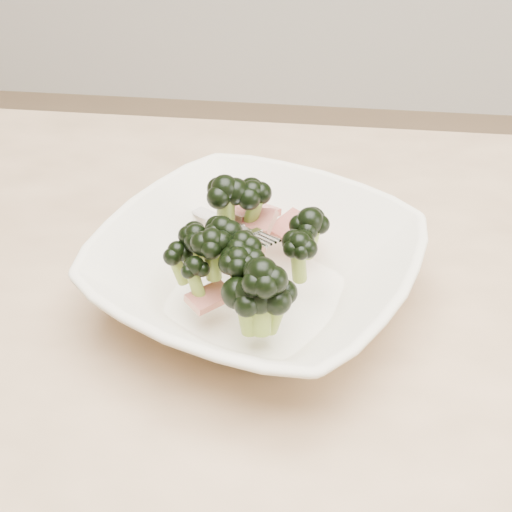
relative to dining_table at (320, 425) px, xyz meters
The scene contains 2 objects.
dining_table is the anchor object (origin of this frame).
broccoli_dish 0.16m from the dining_table, 140.89° to the left, with size 0.36×0.36×0.11m.
Camera 1 is at (-0.01, -0.42, 1.18)m, focal length 50.00 mm.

